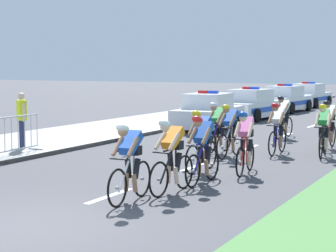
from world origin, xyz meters
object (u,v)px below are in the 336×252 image
(cyclist_fifth, at_px, (201,140))
(police_car_furthest, at_px, (309,96))
(cyclist_tenth, at_px, (329,124))
(police_car_nearest, at_px, (209,113))
(cyclist_ninth, at_px, (323,129))
(cyclist_fourth, at_px, (245,142))
(cyclist_seventh, at_px, (277,128))
(police_car_second, at_px, (251,106))
(cyclist_second, at_px, (171,155))
(spectator_closest, at_px, (22,116))
(cyclist_sixth, at_px, (230,130))
(traffic_cone_mid, at_px, (123,141))
(cyclist_eleventh, at_px, (283,116))
(police_car_third, at_px, (285,100))
(cyclist_third, at_px, (202,149))
(cyclist_eighth, at_px, (218,127))
(crowd_barrier_middle, at_px, (12,136))
(cyclist_lead, at_px, (130,161))

(cyclist_fifth, distance_m, police_car_furthest, 25.52)
(cyclist_tenth, distance_m, police_car_nearest, 6.79)
(police_car_furthest, bearing_deg, cyclist_ninth, -74.32)
(cyclist_fourth, bearing_deg, cyclist_seventh, 95.04)
(cyclist_tenth, distance_m, police_car_second, 10.47)
(cyclist_second, xyz_separation_m, spectator_closest, (-6.71, 3.12, 0.30))
(cyclist_sixth, xyz_separation_m, cyclist_seventh, (0.99, 1.26, 0.00))
(police_car_nearest, relative_size, spectator_closest, 2.70)
(cyclist_fifth, xyz_separation_m, traffic_cone_mid, (-3.59, 2.09, -0.48))
(cyclist_fourth, bearing_deg, police_car_furthest, 101.30)
(cyclist_ninth, bearing_deg, cyclist_eleventh, 121.34)
(police_car_second, bearing_deg, cyclist_fourth, -70.62)
(cyclist_fourth, relative_size, cyclist_ninth, 1.00)
(cyclist_seventh, height_order, cyclist_tenth, same)
(cyclist_fourth, distance_m, cyclist_fifth, 1.08)
(traffic_cone_mid, bearing_deg, police_car_third, 91.09)
(cyclist_third, relative_size, cyclist_eighth, 1.00)
(cyclist_tenth, bearing_deg, cyclist_fourth, -97.76)
(cyclist_sixth, height_order, police_car_third, police_car_third)
(police_car_third, bearing_deg, cyclist_third, -77.87)
(police_car_second, bearing_deg, cyclist_fifth, -74.74)
(cyclist_second, relative_size, cyclist_tenth, 1.00)
(cyclist_seventh, distance_m, police_car_nearest, 7.29)
(cyclist_ninth, bearing_deg, cyclist_seventh, -173.83)
(cyclist_third, bearing_deg, police_car_nearest, 113.29)
(police_car_nearest, bearing_deg, cyclist_tenth, -32.38)
(cyclist_ninth, relative_size, traffic_cone_mid, 2.68)
(cyclist_second, height_order, cyclist_sixth, same)
(cyclist_second, distance_m, cyclist_tenth, 8.33)
(crowd_barrier_middle, bearing_deg, cyclist_eighth, 38.55)
(cyclist_seventh, xyz_separation_m, cyclist_tenth, (1.05, 1.94, 0.00))
(spectator_closest, bearing_deg, police_car_second, 80.78)
(cyclist_fourth, relative_size, cyclist_seventh, 1.00)
(cyclist_fourth, xyz_separation_m, police_car_third, (-5.00, 19.80, -0.11))
(cyclist_tenth, distance_m, police_car_furthest, 20.39)
(cyclist_eleventh, relative_size, police_car_third, 0.38)
(cyclist_lead, distance_m, police_car_nearest, 13.58)
(cyclist_tenth, height_order, spectator_closest, spectator_closest)
(cyclist_seventh, relative_size, police_car_second, 0.38)
(cyclist_fourth, relative_size, crowd_barrier_middle, 0.74)
(cyclist_third, height_order, cyclist_fifth, same)
(cyclist_lead, xyz_separation_m, cyclist_second, (0.34, 1.07, 0.00))
(cyclist_sixth, bearing_deg, cyclist_eleventh, 90.48)
(cyclist_lead, relative_size, crowd_barrier_middle, 0.74)
(cyclist_fourth, bearing_deg, cyclist_sixth, 120.21)
(cyclist_ninth, relative_size, cyclist_tenth, 1.00)
(cyclist_ninth, height_order, crowd_barrier_middle, cyclist_ninth)
(cyclist_eighth, bearing_deg, police_car_nearest, 116.17)
(cyclist_seventh, bearing_deg, police_car_second, 113.65)
(cyclist_sixth, bearing_deg, cyclist_lead, -86.02)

